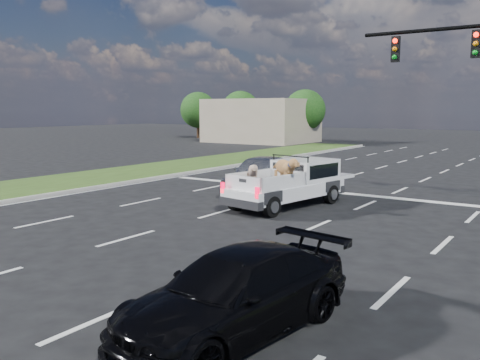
{
  "coord_description": "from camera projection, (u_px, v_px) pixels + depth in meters",
  "views": [
    {
      "loc": [
        8.0,
        -9.03,
        3.35
      ],
      "look_at": [
        0.48,
        2.0,
        1.49
      ],
      "focal_mm": 38.0,
      "sensor_mm": 36.0,
      "label": 1
    }
  ],
  "objects": [
    {
      "name": "tree_far_c",
      "position": [
        305.0,
        110.0,
        51.89
      ],
      "size": [
        4.2,
        4.2,
        5.4
      ],
      "color": "#332114",
      "rests_on": "ground"
    },
    {
      "name": "grass_median_left",
      "position": [
        76.0,
        181.0,
        23.63
      ],
      "size": [
        5.0,
        60.0,
        0.1
      ],
      "primitive_type": "cube",
      "color": "#2B4615",
      "rests_on": "ground"
    },
    {
      "name": "tree_far_a",
      "position": [
        198.0,
        110.0,
        59.7
      ],
      "size": [
        4.2,
        4.2,
        5.4
      ],
      "color": "#332114",
      "rests_on": "ground"
    },
    {
      "name": "pickup_truck",
      "position": [
        290.0,
        182.0,
        17.64
      ],
      "size": [
        2.47,
        4.95,
        1.77
      ],
      "rotation": [
        0.0,
        0.0,
        -0.17
      ],
      "color": "black",
      "rests_on": "ground"
    },
    {
      "name": "road_markings",
      "position": [
        302.0,
        206.0,
        17.68
      ],
      "size": [
        17.75,
        60.0,
        0.01
      ],
      "color": "silver",
      "rests_on": "ground"
    },
    {
      "name": "building_left",
      "position": [
        261.0,
        121.0,
        52.63
      ],
      "size": [
        10.0,
        8.0,
        4.4
      ],
      "primitive_type": "cube",
      "color": "tan",
      "rests_on": "ground"
    },
    {
      "name": "tree_far_b",
      "position": [
        240.0,
        110.0,
        56.35
      ],
      "size": [
        4.2,
        4.2,
        5.4
      ],
      "color": "#332114",
      "rests_on": "ground"
    },
    {
      "name": "curb_left",
      "position": [
        112.0,
        185.0,
        22.26
      ],
      "size": [
        0.15,
        60.0,
        0.14
      ],
      "primitive_type": "cube",
      "color": "#A6A398",
      "rests_on": "ground"
    },
    {
      "name": "black_coupe",
      "position": [
        236.0,
        293.0,
        7.61
      ],
      "size": [
        2.35,
        4.45,
        1.23
      ],
      "primitive_type": "imported",
      "rotation": [
        0.0,
        0.0,
        -0.15
      ],
      "color": "black",
      "rests_on": "ground"
    },
    {
      "name": "silver_sedan",
      "position": [
        260.0,
        174.0,
        20.45
      ],
      "size": [
        2.51,
        4.77,
        1.55
      ],
      "primitive_type": "imported",
      "rotation": [
        0.0,
        0.0,
        0.16
      ],
      "color": "#A8A9AF",
      "rests_on": "ground"
    },
    {
      "name": "ground",
      "position": [
        177.0,
        249.0,
        12.31
      ],
      "size": [
        160.0,
        160.0,
        0.0
      ],
      "primitive_type": "plane",
      "color": "black",
      "rests_on": "ground"
    }
  ]
}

